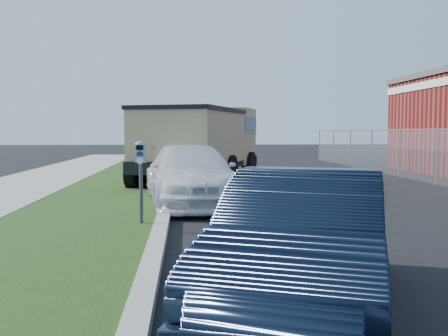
{
  "coord_description": "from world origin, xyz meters",
  "views": [
    {
      "loc": [
        -2.17,
        -9.45,
        1.73
      ],
      "look_at": [
        -1.4,
        1.0,
        1.0
      ],
      "focal_mm": 42.0,
      "sensor_mm": 36.0,
      "label": 1
    }
  ],
  "objects": [
    {
      "name": "white_wagon",
      "position": [
        -2.03,
        2.95,
        0.7
      ],
      "size": [
        2.52,
        5.03,
        1.4
      ],
      "primitive_type": "imported",
      "rotation": [
        0.0,
        0.0,
        0.12
      ],
      "color": "white",
      "rests_on": "ground"
    },
    {
      "name": "chainlink_fence",
      "position": [
        6.0,
        7.0,
        1.26
      ],
      "size": [
        0.06,
        30.06,
        30.0
      ],
      "color": "slate",
      "rests_on": "ground"
    },
    {
      "name": "dump_truck",
      "position": [
        -1.62,
        7.86,
        1.44
      ],
      "size": [
        4.48,
        6.96,
        2.56
      ],
      "rotation": [
        0.0,
        0.0,
        -0.35
      ],
      "color": "black",
      "rests_on": "ground"
    },
    {
      "name": "navy_sedan",
      "position": [
        -1.02,
        -4.51,
        0.67
      ],
      "size": [
        2.68,
        4.33,
        1.35
      ],
      "primitive_type": "imported",
      "rotation": [
        0.0,
        0.0,
        -0.33
      ],
      "color": "black",
      "rests_on": "ground"
    },
    {
      "name": "streetside",
      "position": [
        -5.57,
        2.0,
        0.07
      ],
      "size": [
        6.12,
        50.0,
        0.15
      ],
      "color": "gray",
      "rests_on": "ground"
    },
    {
      "name": "ground",
      "position": [
        0.0,
        0.0,
        0.0
      ],
      "size": [
        120.0,
        120.0,
        0.0
      ],
      "primitive_type": "plane",
      "color": "black",
      "rests_on": "ground"
    },
    {
      "name": "parking_meter",
      "position": [
        -2.95,
        -0.27,
        1.17
      ],
      "size": [
        0.21,
        0.16,
        1.43
      ],
      "rotation": [
        0.0,
        0.0,
        -0.15
      ],
      "color": "#3F4247",
      "rests_on": "ground"
    }
  ]
}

